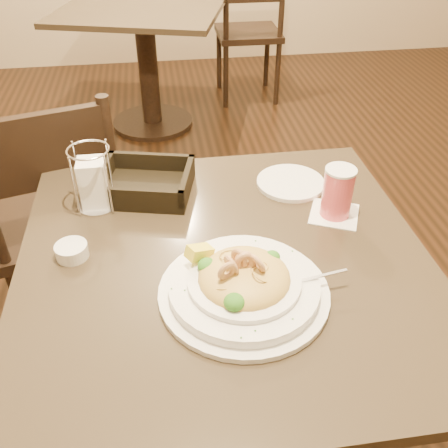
{
  "coord_description": "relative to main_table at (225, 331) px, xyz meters",
  "views": [
    {
      "loc": [
        -0.12,
        -0.82,
        1.46
      ],
      "look_at": [
        0.0,
        0.02,
        0.82
      ],
      "focal_mm": 40.0,
      "sensor_mm": 36.0,
      "label": 1
    }
  ],
  "objects": [
    {
      "name": "butter_ramekin",
      "position": [
        -0.33,
        0.06,
        0.25
      ],
      "size": [
        0.08,
        0.08,
        0.03
      ],
      "primitive_type": "cylinder",
      "rotation": [
        0.0,
        0.0,
        0.08
      ],
      "color": "white",
      "rests_on": "main_table"
    },
    {
      "name": "pasta_bowl",
      "position": [
        0.02,
        -0.11,
        0.27
      ],
      "size": [
        0.38,
        0.34,
        0.11
      ],
      "rotation": [
        0.0,
        0.0,
        -0.03
      ],
      "color": "white",
      "rests_on": "main_table"
    },
    {
      "name": "ground",
      "position": [
        0.0,
        0.0,
        -0.51
      ],
      "size": [
        7.0,
        7.0,
        0.0
      ],
      "primitive_type": "plane",
      "color": "black",
      "rests_on": "ground"
    },
    {
      "name": "main_table",
      "position": [
        0.0,
        0.0,
        0.0
      ],
      "size": [
        0.9,
        0.9,
        0.74
      ],
      "color": "black",
      "rests_on": "ground"
    },
    {
      "name": "bread_basket",
      "position": [
        -0.17,
        0.29,
        0.26
      ],
      "size": [
        0.27,
        0.24,
        0.06
      ],
      "rotation": [
        0.0,
        0.0,
        -0.24
      ],
      "color": "black",
      "rests_on": "main_table"
    },
    {
      "name": "background_table",
      "position": [
        -0.15,
        2.27,
        0.0
      ],
      "size": [
        1.12,
        1.12,
        0.74
      ],
      "rotation": [
        0.0,
        0.0,
        -0.28
      ],
      "color": "black",
      "rests_on": "ground"
    },
    {
      "name": "napkin_caddy",
      "position": [
        -0.29,
        0.25,
        0.3
      ],
      "size": [
        0.1,
        0.1,
        0.16
      ],
      "rotation": [
        0.0,
        0.0,
        0.01
      ],
      "color": "silver",
      "rests_on": "main_table"
    },
    {
      "name": "drink_glass",
      "position": [
        0.29,
        0.12,
        0.3
      ],
      "size": [
        0.15,
        0.15,
        0.13
      ],
      "rotation": [
        0.0,
        0.0,
        -0.42
      ],
      "color": "white",
      "rests_on": "main_table"
    },
    {
      "name": "dining_chair_far",
      "position": [
        0.55,
        2.6,
        -0.01
      ],
      "size": [
        0.42,
        0.42,
        0.93
      ],
      "rotation": [
        0.0,
        0.0,
        3.14
      ],
      "color": "black",
      "rests_on": "ground"
    },
    {
      "name": "side_plate",
      "position": [
        0.22,
        0.27,
        0.24
      ],
      "size": [
        0.21,
        0.21,
        0.01
      ],
      "primitive_type": "cylinder",
      "rotation": [
        0.0,
        0.0,
        0.17
      ],
      "color": "white",
      "rests_on": "main_table"
    },
    {
      "name": "dining_chair_near",
      "position": [
        -0.47,
        0.57,
        -0.01
      ],
      "size": [
        0.52,
        0.52,
        0.93
      ],
      "rotation": [
        0.0,
        0.0,
        3.41
      ],
      "color": "black",
      "rests_on": "ground"
    }
  ]
}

